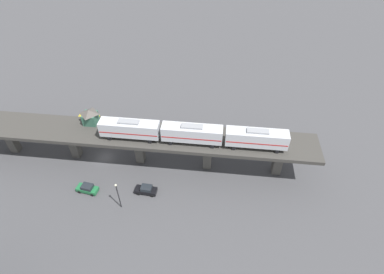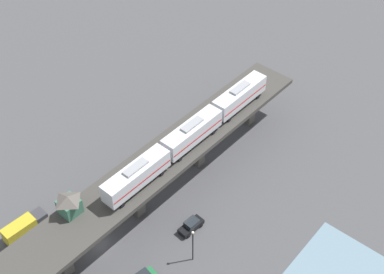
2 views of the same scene
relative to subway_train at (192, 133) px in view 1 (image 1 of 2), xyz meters
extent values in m
plane|color=#424244|center=(1.80, 20.26, -10.69)|extent=(400.00, 400.00, 0.00)
cube|color=#393733|center=(1.80, 20.26, -2.94)|extent=(10.20, 92.15, 0.80)
cube|color=#47443F|center=(1.04, -18.24, -7.01)|extent=(1.83, 1.83, 7.35)
cube|color=#47443F|center=(1.34, -3.24, -7.01)|extent=(1.83, 1.83, 7.35)
cube|color=#47443F|center=(1.63, 11.76, -7.01)|extent=(1.83, 1.83, 7.35)
cube|color=#47443F|center=(1.92, 26.76, -7.01)|extent=(1.83, 1.83, 7.35)
cube|color=#47443F|center=(2.22, 41.75, -7.01)|extent=(1.83, 1.83, 7.35)
cube|color=silver|center=(-0.25, -12.60, 0.00)|extent=(3.03, 12.05, 3.10)
cube|color=#B21E1E|center=(-0.25, -12.60, -0.30)|extent=(3.07, 11.81, 0.24)
cube|color=gray|center=(-0.25, -12.60, 1.73)|extent=(1.48, 4.23, 0.36)
cylinder|color=black|center=(-1.52, -16.77, -2.12)|extent=(0.24, 0.84, 0.84)
cylinder|color=black|center=(0.86, -16.82, -2.12)|extent=(0.24, 0.84, 0.84)
cylinder|color=black|center=(-1.35, -8.38, -2.12)|extent=(0.24, 0.84, 0.84)
cylinder|color=black|center=(1.03, -8.42, -2.12)|extent=(0.24, 0.84, 0.84)
cube|color=silver|center=(0.00, 0.00, 0.00)|extent=(3.03, 12.05, 3.10)
cube|color=#B21E1E|center=(0.00, 0.00, -0.30)|extent=(3.07, 11.81, 0.24)
cube|color=gray|center=(0.00, 0.00, 1.73)|extent=(1.48, 4.23, 0.36)
cylinder|color=black|center=(-1.27, -4.18, -2.12)|extent=(0.24, 0.84, 0.84)
cylinder|color=black|center=(1.11, -4.22, -2.12)|extent=(0.24, 0.84, 0.84)
cylinder|color=black|center=(-1.11, 4.22, -2.12)|extent=(0.24, 0.84, 0.84)
cylinder|color=black|center=(1.27, 4.18, -2.12)|extent=(0.24, 0.84, 0.84)
cube|color=silver|center=(0.25, 12.60, 0.00)|extent=(3.03, 12.05, 3.10)
cube|color=#B21E1E|center=(0.25, 12.60, -0.30)|extent=(3.07, 11.81, 0.24)
cube|color=gray|center=(0.25, 12.60, 1.73)|extent=(1.48, 4.23, 0.36)
cylinder|color=black|center=(-1.03, 8.42, -2.12)|extent=(0.24, 0.84, 0.84)
cylinder|color=black|center=(1.35, 8.38, -2.12)|extent=(0.24, 0.84, 0.84)
cylinder|color=black|center=(-0.86, 16.82, -2.12)|extent=(0.24, 0.84, 0.84)
cylinder|color=black|center=(1.52, 16.77, -2.12)|extent=(0.24, 0.84, 0.84)
cube|color=#33604C|center=(4.24, 22.38, -1.29)|extent=(2.85, 2.85, 2.50)
pyramid|color=#4C4742|center=(4.24, 22.38, 0.41)|extent=(3.28, 3.28, 0.90)
cube|color=#1E6638|center=(-7.96, 20.76, -9.96)|extent=(2.50, 4.64, 0.80)
cube|color=#1E2328|center=(-7.98, 20.61, -9.18)|extent=(1.98, 2.44, 0.76)
cylinder|color=black|center=(-9.04, 19.49, -10.36)|extent=(0.35, 0.69, 0.66)
cylinder|color=black|center=(-7.35, 19.21, -10.36)|extent=(0.35, 0.69, 0.66)
cylinder|color=black|center=(-8.57, 22.31, -10.36)|extent=(0.35, 0.69, 0.66)
cylinder|color=black|center=(-6.88, 22.03, -10.36)|extent=(0.35, 0.69, 0.66)
cube|color=black|center=(-7.17, 8.74, -9.96)|extent=(2.12, 4.52, 0.80)
cube|color=#1E2328|center=(-7.19, 8.59, -9.18)|extent=(1.80, 2.32, 0.76)
cylinder|color=black|center=(-8.13, 7.38, -10.36)|extent=(0.29, 0.68, 0.66)
cylinder|color=black|center=(-6.43, 7.25, -10.36)|extent=(0.29, 0.68, 0.66)
cylinder|color=black|center=(-7.92, 10.23, -10.36)|extent=(0.29, 0.68, 0.66)
cylinder|color=black|center=(-6.22, 10.10, -10.36)|extent=(0.29, 0.68, 0.66)
cube|color=#333338|center=(11.95, 23.63, -9.04)|extent=(2.32, 2.14, 2.30)
cube|color=gold|center=(12.18, 27.22, -8.84)|extent=(2.63, 5.34, 2.70)
cylinder|color=black|center=(10.96, 23.69, -10.19)|extent=(0.41, 1.02, 1.00)
cylinder|color=black|center=(12.94, 23.57, -10.19)|extent=(0.41, 1.02, 1.00)
cylinder|color=black|center=(11.25, 28.85, -10.19)|extent=(0.41, 1.02, 1.00)
cylinder|color=black|center=(13.31, 28.71, -10.19)|extent=(0.41, 1.02, 1.00)
cylinder|color=black|center=(-11.06, 12.91, -7.44)|extent=(0.20, 0.20, 6.50)
sphere|color=beige|center=(-11.06, 12.91, -3.97)|extent=(0.44, 0.44, 0.44)
camera|label=1|loc=(-44.02, -4.10, 38.90)|focal=28.00mm
camera|label=2|loc=(-40.97, 48.49, 58.85)|focal=50.00mm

